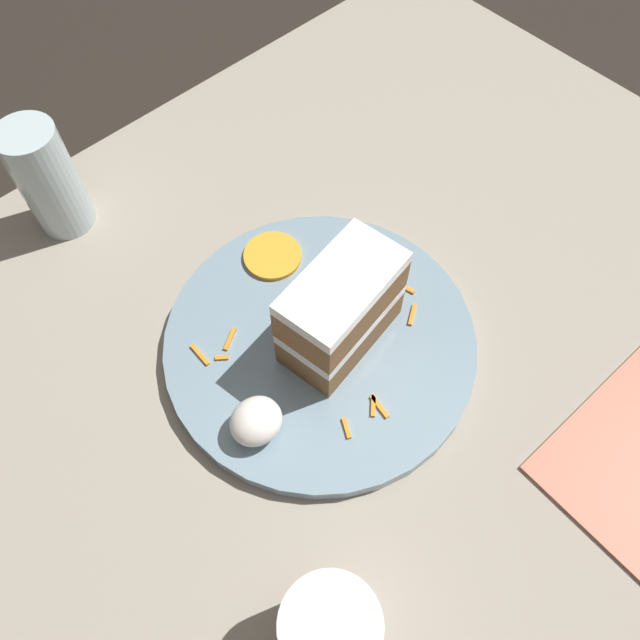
% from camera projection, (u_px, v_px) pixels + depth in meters
% --- Properties ---
extents(ground_plane, '(6.00, 6.00, 0.00)m').
position_uv_depth(ground_plane, '(376.00, 375.00, 0.64)').
color(ground_plane, black).
rests_on(ground_plane, ground).
extents(dining_table, '(1.05, 0.90, 0.03)m').
position_uv_depth(dining_table, '(377.00, 369.00, 0.63)').
color(dining_table, gray).
rests_on(dining_table, ground).
extents(plate, '(0.31, 0.31, 0.02)m').
position_uv_depth(plate, '(320.00, 342.00, 0.62)').
color(plate, gray).
rests_on(plate, dining_table).
extents(cake_slice, '(0.13, 0.08, 0.10)m').
position_uv_depth(cake_slice, '(341.00, 309.00, 0.57)').
color(cake_slice, brown).
rests_on(cake_slice, plate).
extents(cream_dollop, '(0.05, 0.04, 0.04)m').
position_uv_depth(cream_dollop, '(256.00, 421.00, 0.55)').
color(cream_dollop, white).
rests_on(cream_dollop, plate).
extents(orange_garnish, '(0.06, 0.06, 0.01)m').
position_uv_depth(orange_garnish, '(274.00, 255.00, 0.66)').
color(orange_garnish, orange).
rests_on(orange_garnish, plate).
extents(carrot_shreds_scatter, '(0.21, 0.18, 0.00)m').
position_uv_depth(carrot_shreds_scatter, '(325.00, 357.00, 0.60)').
color(carrot_shreds_scatter, orange).
rests_on(carrot_shreds_scatter, plate).
extents(drinking_glass, '(0.06, 0.06, 0.13)m').
position_uv_depth(drinking_glass, '(51.00, 185.00, 0.66)').
color(drinking_glass, silver).
rests_on(drinking_glass, dining_table).
extents(coffee_mug, '(0.07, 0.07, 0.10)m').
position_uv_depth(coffee_mug, '(330.00, 630.00, 0.45)').
color(coffee_mug, white).
rests_on(coffee_mug, dining_table).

